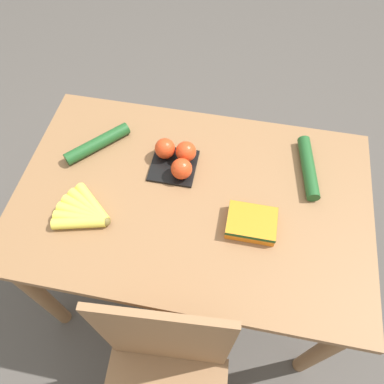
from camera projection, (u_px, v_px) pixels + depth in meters
The scene contains 7 objects.
ground_plane at pixel (192, 272), 1.98m from camera, with size 12.00×12.00×0.00m, color #4C4742.
dining_table at pixel (192, 212), 1.43m from camera, with size 1.27×0.81×0.76m.
banana_bunch at pixel (85, 213), 1.27m from camera, with size 0.20×0.19×0.04m.
tomato_pack at pixel (177, 158), 1.37m from camera, with size 0.17×0.17×0.09m.
carrot_bag at pixel (252, 222), 1.25m from camera, with size 0.17×0.13×0.05m.
cucumber_near at pixel (308, 167), 1.37m from camera, with size 0.09×0.27×0.05m.
cucumber_far at pixel (98, 143), 1.43m from camera, with size 0.21×0.23×0.05m.
Camera 1 is at (-0.13, 0.68, 1.90)m, focal length 35.00 mm.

